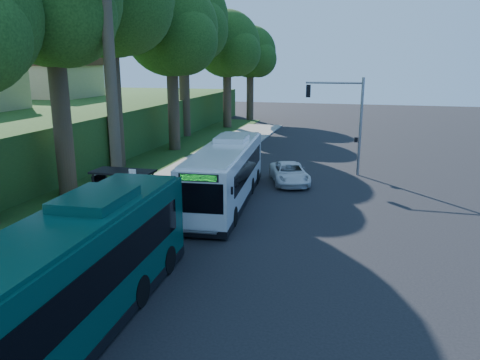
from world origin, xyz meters
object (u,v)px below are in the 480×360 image
(teal_bus, at_px, (65,279))
(white_bus, at_px, (226,173))
(bus_shelter, at_px, (121,184))
(pickup, at_px, (289,173))

(teal_bus, bearing_deg, white_bus, 85.22)
(white_bus, xyz_separation_m, teal_bus, (-0.59, -14.66, 0.14))
(bus_shelter, height_order, pickup, bus_shelter)
(bus_shelter, distance_m, white_bus, 6.08)
(white_bus, xyz_separation_m, pickup, (2.93, 5.39, -1.10))
(bus_shelter, bearing_deg, teal_bus, -69.33)
(teal_bus, distance_m, pickup, 20.39)
(bus_shelter, xyz_separation_m, pickup, (7.57, 9.30, -1.12))
(teal_bus, relative_size, pickup, 2.70)
(bus_shelter, distance_m, pickup, 12.05)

